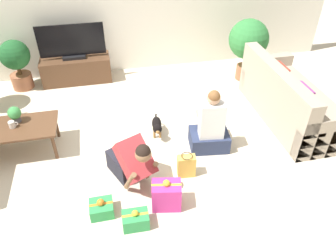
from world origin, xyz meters
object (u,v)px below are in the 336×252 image
(tabletop_plant, at_px, (15,114))
(dog, at_px, (157,125))
(tv_console, at_px, (77,69))
(person_kneeling, at_px, (131,161))
(potted_plant_back_left, at_px, (16,61))
(mug, at_px, (12,124))
(sofa_right, at_px, (289,101))
(potted_plant_corner_right, at_px, (248,41))
(gift_box_b, at_px, (102,208))
(gift_box_c, at_px, (136,220))
(coffee_table, at_px, (15,130))
(tv, at_px, (72,44))
(gift_bag_a, at_px, (186,166))
(gift_box_a, at_px, (166,195))
(person_sitting, at_px, (210,129))

(tabletop_plant, bearing_deg, dog, -5.35)
(tv_console, height_order, person_kneeling, person_kneeling)
(potted_plant_back_left, distance_m, mug, 1.84)
(potted_plant_back_left, height_order, dog, potted_plant_back_left)
(sofa_right, bearing_deg, potted_plant_corner_right, 6.34)
(gift_box_b, bearing_deg, gift_box_c, -34.69)
(sofa_right, height_order, coffee_table, sofa_right)
(sofa_right, height_order, tv, tv)
(person_kneeling, xyz_separation_m, gift_box_b, (-0.40, -0.42, -0.25))
(gift_box_c, xyz_separation_m, gift_bag_a, (0.72, 0.62, 0.06))
(gift_box_a, xyz_separation_m, gift_bag_a, (0.34, 0.42, -0.02))
(coffee_table, height_order, gift_bag_a, coffee_table)
(gift_box_a, bearing_deg, gift_box_b, 176.80)
(coffee_table, xyz_separation_m, person_sitting, (2.53, -0.46, -0.05))
(tv, bearing_deg, dog, -59.74)
(potted_plant_corner_right, bearing_deg, gift_bag_a, -127.23)
(dog, distance_m, gift_box_c, 1.57)
(coffee_table, xyz_separation_m, gift_box_b, (1.02, -1.29, -0.29))
(tv, distance_m, person_sitting, 2.97)
(gift_bag_a, relative_size, tabletop_plant, 1.45)
(gift_box_a, bearing_deg, tabletop_plant, 139.78)
(person_kneeling, bearing_deg, tv, 79.49)
(tv_console, distance_m, tv, 0.50)
(person_kneeling, relative_size, gift_box_a, 2.04)
(dog, relative_size, tabletop_plant, 2.08)
(potted_plant_corner_right, xyz_separation_m, person_kneeling, (-2.36, -2.19, -0.40))
(gift_bag_a, bearing_deg, potted_plant_corner_right, 52.77)
(person_sitting, distance_m, gift_box_a, 1.19)
(dog, xyz_separation_m, gift_box_a, (-0.13, -1.28, -0.02))
(gift_box_b, distance_m, gift_box_c, 0.42)
(tv, bearing_deg, person_kneeling, -76.39)
(gift_bag_a, distance_m, tabletop_plant, 2.34)
(dog, distance_m, gift_box_b, 1.51)
(gift_box_b, height_order, gift_box_c, gift_box_c)
(tv_console, distance_m, mug, 2.05)
(potted_plant_corner_right, height_order, gift_box_a, potted_plant_corner_right)
(tv_console, xyz_separation_m, person_kneeling, (0.67, -2.76, 0.10))
(person_sitting, bearing_deg, potted_plant_back_left, -32.78)
(tv_console, height_order, gift_bag_a, tv_console)
(potted_plant_back_left, height_order, gift_box_b, potted_plant_back_left)
(person_kneeling, relative_size, tabletop_plant, 3.65)
(person_sitting, bearing_deg, tv_console, -45.62)
(tv, height_order, person_sitting, tv)
(person_kneeling, height_order, gift_box_a, person_kneeling)
(gift_box_b, xyz_separation_m, tabletop_plant, (-1.00, 1.42, 0.46))
(dog, relative_size, mug, 3.87)
(coffee_table, bearing_deg, dog, -1.48)
(sofa_right, distance_m, mug, 3.94)
(sofa_right, bearing_deg, tv, 59.10)
(gift_bag_a, height_order, mug, mug)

